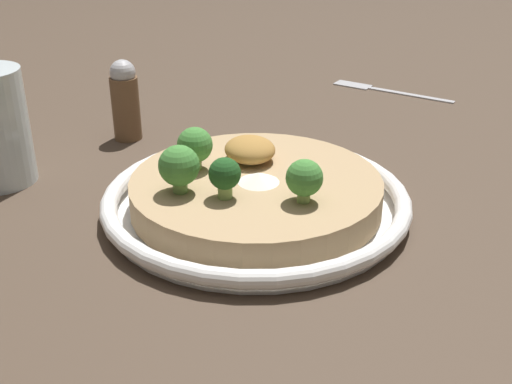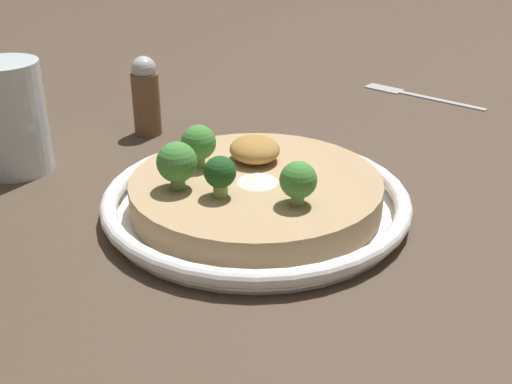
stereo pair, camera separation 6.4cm
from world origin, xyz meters
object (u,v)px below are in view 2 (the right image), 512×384
Objects in this scene: broccoli_right at (298,181)px; fork_utensil at (411,94)px; broccoli_front at (220,174)px; broccoli_front_left at (198,143)px; pepper_shaker at (146,96)px; broccoli_front_right at (177,163)px; drinking_glass at (11,118)px; risotto_bowl at (256,197)px.

broccoli_right is 0.49m from fork_utensil.
broccoli_front_left reaches higher than broccoli_front.
pepper_shaker is at bearing 62.55° from fork_utensil.
broccoli_front_right is at bearing 91.29° from fork_utensil.
drinking_glass is (-0.11, -0.20, 0.00)m from broccoli_front_left.
broccoli_front_right is (-0.02, -0.04, 0.00)m from broccoli_front.
fork_utensil is at bearing 144.28° from broccoli_right.
broccoli_front_left reaches higher than risotto_bowl.
risotto_bowl is at bearing 97.05° from fork_utensil.
risotto_bowl is 7.79× the size of broccoli_front.
drinking_glass is at bearing -131.44° from broccoli_front.
pepper_shaker is (-0.27, -0.06, -0.01)m from broccoli_front.
broccoli_front reaches higher than fork_utensil.
broccoli_front_right is (-0.05, -0.10, 0.00)m from broccoli_right.
fork_utensil is (-0.34, 0.39, -0.06)m from broccoli_front_right.
broccoli_right is 0.88× the size of broccoli_front_right.
broccoli_front_left is 0.05m from broccoli_front_right.
broccoli_front_left is 0.27× the size of fork_utensil.
risotto_bowl is at bearing 128.18° from broccoli_front.
drinking_glass reaches higher than pepper_shaker.
fork_utensil is at bearing 107.70° from drinking_glass.
drinking_glass is at bearing -127.80° from broccoli_right.
broccoli_front_right reaches higher than fork_utensil.
risotto_bowl is 2.44× the size of drinking_glass.
broccoli_right is 0.26× the size of fork_utensil.
broccoli_right is at bearing 62.84° from broccoli_front_right.
broccoli_front_right is 0.23m from drinking_glass.
pepper_shaker is at bearing 120.09° from drinking_glass.
broccoli_front_left is 0.21m from pepper_shaker.
pepper_shaker is (-0.25, -0.02, -0.01)m from broccoli_front_right.
broccoli_front is 0.25× the size of fork_utensil.
broccoli_front is 0.28m from drinking_glass.
pepper_shaker is (0.09, -0.41, 0.05)m from fork_utensil.
fork_utensil is at bearing 102.53° from pepper_shaker.
drinking_glass reaches higher than broccoli_front.
broccoli_front_left is 0.47m from fork_utensil.
broccoli_front_left reaches higher than broccoli_right.
fork_utensil is (-0.39, 0.28, -0.06)m from broccoli_right.
broccoli_front_right is at bearing -122.79° from broccoli_front.
pepper_shaker is at bearing -168.04° from broccoli_front.
drinking_glass reaches higher than broccoli_right.
broccoli_front_right is at bearing -84.70° from risotto_bowl.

